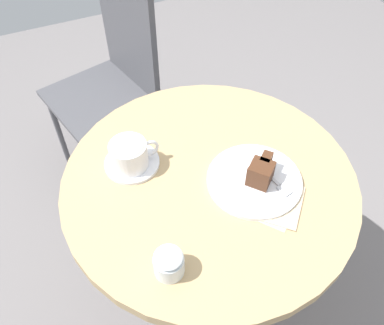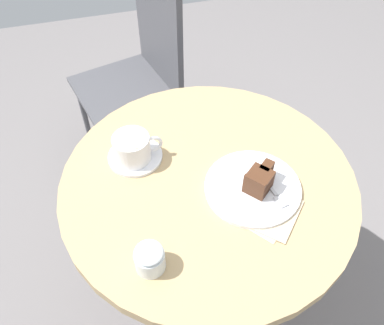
# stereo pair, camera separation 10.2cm
# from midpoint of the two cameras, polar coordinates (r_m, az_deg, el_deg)

# --- Properties ---
(ground_plane) EXTENTS (4.40, 4.40, 0.01)m
(ground_plane) POSITION_cam_midpoint_polar(r_m,az_deg,el_deg) (1.65, 3.37, -18.11)
(ground_plane) COLOR slate
(ground_plane) RESTS_ON ground
(cafe_table) EXTENTS (0.76, 0.76, 0.71)m
(cafe_table) POSITION_cam_midpoint_polar(r_m,az_deg,el_deg) (1.13, 4.72, -6.26)
(cafe_table) COLOR tan
(cafe_table) RESTS_ON ground
(saucer) EXTENTS (0.14, 0.14, 0.01)m
(saucer) POSITION_cam_midpoint_polar(r_m,az_deg,el_deg) (1.08, -5.31, 0.74)
(saucer) COLOR white
(saucer) RESTS_ON cafe_table
(coffee_cup) EXTENTS (0.13, 0.10, 0.07)m
(coffee_cup) POSITION_cam_midpoint_polar(r_m,az_deg,el_deg) (1.05, -5.61, 1.95)
(coffee_cup) COLOR white
(coffee_cup) RESTS_ON saucer
(teaspoon) EXTENTS (0.10, 0.04, 0.00)m
(teaspoon) POSITION_cam_midpoint_polar(r_m,az_deg,el_deg) (1.11, -5.32, 2.68)
(teaspoon) COLOR silver
(teaspoon) RESTS_ON saucer
(cake_plate) EXTENTS (0.24, 0.24, 0.01)m
(cake_plate) POSITION_cam_midpoint_polar(r_m,az_deg,el_deg) (1.03, 11.33, -3.65)
(cake_plate) COLOR white
(cake_plate) RESTS_ON cafe_table
(cake_slice) EXTENTS (0.09, 0.09, 0.06)m
(cake_slice) POSITION_cam_midpoint_polar(r_m,az_deg,el_deg) (1.00, 12.35, -2.60)
(cake_slice) COLOR #422619
(cake_slice) RESTS_ON cake_plate
(fork) EXTENTS (0.04, 0.14, 0.00)m
(fork) POSITION_cam_midpoint_polar(r_m,az_deg,el_deg) (1.02, 14.06, -3.99)
(fork) COLOR silver
(fork) RESTS_ON cake_plate
(napkin) EXTENTS (0.21, 0.21, 0.00)m
(napkin) POSITION_cam_midpoint_polar(r_m,az_deg,el_deg) (1.00, 13.04, -6.51)
(napkin) COLOR beige
(napkin) RESTS_ON cafe_table
(cafe_chair) EXTENTS (0.46, 0.46, 0.88)m
(cafe_chair) POSITION_cam_midpoint_polar(r_m,az_deg,el_deg) (1.72, -5.36, 13.27)
(cafe_chair) COLOR #4C4C51
(cafe_chair) RESTS_ON ground
(sugar_pot) EXTENTS (0.07, 0.07, 0.07)m
(sugar_pot) POSITION_cam_midpoint_polar(r_m,az_deg,el_deg) (0.87, -2.58, -13.50)
(sugar_pot) COLOR silver
(sugar_pot) RESTS_ON cafe_table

